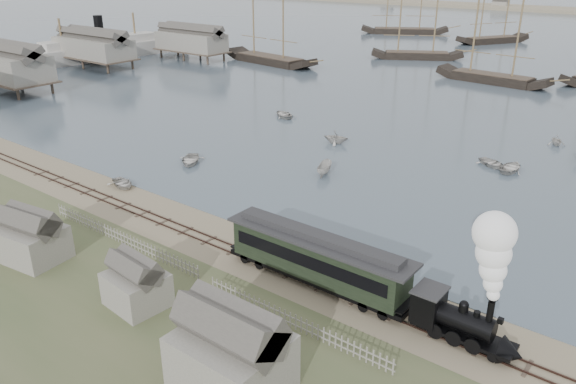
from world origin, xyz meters
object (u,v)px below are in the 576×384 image
Objects in this scene: beached_dinghy at (122,183)px; steamship at (100,37)px; passenger_coach at (317,257)px; locomotive at (481,291)px.

steamship is at bearing 70.39° from beached_dinghy.
passenger_coach is 4.19× the size of beached_dinghy.
passenger_coach is 0.33× the size of steamship.
steamship reaches higher than locomotive.
beached_dinghy is 86.59m from steamship.
locomotive is 122.92m from steamship.
passenger_coach is at bearing -82.21° from beached_dinghy.
beached_dinghy is 0.08× the size of steamship.
locomotive is 0.58× the size of passenger_coach.
locomotive is 12.26m from passenger_coach.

